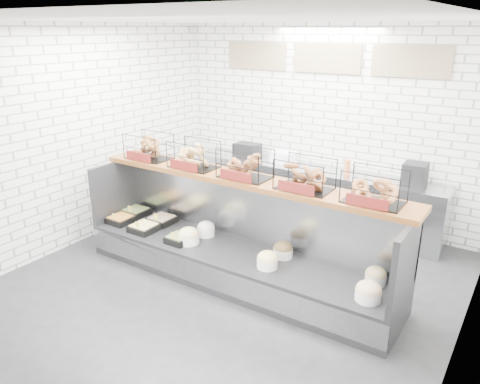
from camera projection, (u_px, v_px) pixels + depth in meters
The scene contains 5 objects.
ground at pixel (221, 290), 5.52m from camera, with size 5.50×5.50×0.00m, color black.
room_shell at pixel (249, 109), 5.31m from camera, with size 5.02×5.51×3.01m.
display_case at pixel (236, 254), 5.69m from camera, with size 4.00×0.90×1.20m.
bagel_shelf at pixel (245, 167), 5.47m from camera, with size 4.10×0.50×0.40m.
prep_counter at pixel (311, 195), 7.28m from camera, with size 4.00×0.60×1.20m.
Camera 1 is at (2.83, -3.90, 2.93)m, focal length 35.00 mm.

